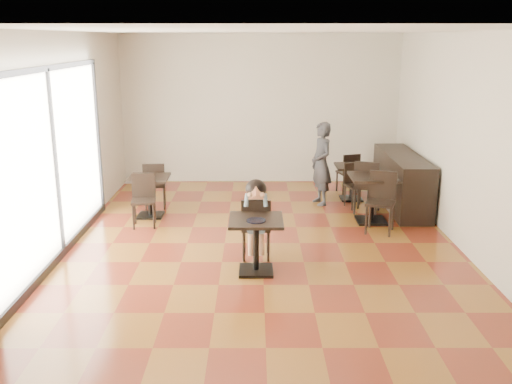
{
  "coord_description": "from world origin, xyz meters",
  "views": [
    {
      "loc": [
        -0.11,
        -8.39,
        3.1
      ],
      "look_at": [
        -0.1,
        -0.63,
        1.0
      ],
      "focal_mm": 40.0,
      "sensor_mm": 36.0,
      "label": 1
    }
  ],
  "objects_px": {
    "child_chair": "(256,227)",
    "adult_patron": "(321,164)",
    "chair_mid_b": "(381,203)",
    "cafe_table_mid": "(372,199)",
    "cafe_table_left": "(150,197)",
    "chair_mid_a": "(368,186)",
    "child_table": "(256,246)",
    "cafe_table_back": "(352,183)",
    "child": "(256,219)",
    "chair_left_a": "(155,185)",
    "chair_left_b": "(144,201)",
    "chair_back_b": "(357,186)",
    "chair_back_a": "(348,173)"
  },
  "relations": [
    {
      "from": "chair_mid_a",
      "to": "cafe_table_left",
      "type": "bearing_deg",
      "value": 23.07
    },
    {
      "from": "child_chair",
      "to": "chair_mid_b",
      "type": "distance_m",
      "value": 2.32
    },
    {
      "from": "cafe_table_mid",
      "to": "chair_back_a",
      "type": "bearing_deg",
      "value": 93.26
    },
    {
      "from": "cafe_table_back",
      "to": "chair_mid_b",
      "type": "xyz_separation_m",
      "value": [
        0.14,
        -1.97,
        0.15
      ]
    },
    {
      "from": "chair_mid_b",
      "to": "chair_back_b",
      "type": "relative_size",
      "value": 1.19
    },
    {
      "from": "child_table",
      "to": "chair_back_a",
      "type": "height_order",
      "value": "chair_back_a"
    },
    {
      "from": "cafe_table_left",
      "to": "cafe_table_back",
      "type": "relative_size",
      "value": 1.06
    },
    {
      "from": "child",
      "to": "chair_left_a",
      "type": "xyz_separation_m",
      "value": [
        -1.89,
        2.52,
        -0.14
      ]
    },
    {
      "from": "child_table",
      "to": "adult_patron",
      "type": "distance_m",
      "value": 3.58
    },
    {
      "from": "adult_patron",
      "to": "cafe_table_left",
      "type": "height_order",
      "value": "adult_patron"
    },
    {
      "from": "child",
      "to": "cafe_table_left",
      "type": "height_order",
      "value": "child"
    },
    {
      "from": "adult_patron",
      "to": "chair_left_b",
      "type": "bearing_deg",
      "value": -83.65
    },
    {
      "from": "cafe_table_mid",
      "to": "cafe_table_left",
      "type": "relative_size",
      "value": 1.12
    },
    {
      "from": "adult_patron",
      "to": "chair_back_a",
      "type": "xyz_separation_m",
      "value": [
        0.65,
        0.85,
        -0.38
      ]
    },
    {
      "from": "chair_left_a",
      "to": "chair_left_b",
      "type": "xyz_separation_m",
      "value": [
        0.0,
        -1.1,
        0.0
      ]
    },
    {
      "from": "child_table",
      "to": "cafe_table_left",
      "type": "distance_m",
      "value": 3.16
    },
    {
      "from": "child_chair",
      "to": "chair_left_a",
      "type": "xyz_separation_m",
      "value": [
        -1.89,
        2.52,
        -0.02
      ]
    },
    {
      "from": "cafe_table_back",
      "to": "chair_back_a",
      "type": "distance_m",
      "value": 0.55
    },
    {
      "from": "cafe_table_back",
      "to": "chair_back_a",
      "type": "relative_size",
      "value": 0.83
    },
    {
      "from": "chair_left_b",
      "to": "chair_back_b",
      "type": "distance_m",
      "value": 3.95
    },
    {
      "from": "child_chair",
      "to": "adult_patron",
      "type": "distance_m",
      "value": 3.07
    },
    {
      "from": "child_chair",
      "to": "cafe_table_mid",
      "type": "relative_size",
      "value": 1.12
    },
    {
      "from": "chair_mid_b",
      "to": "chair_back_a",
      "type": "xyz_separation_m",
      "value": [
        -0.14,
        2.52,
        -0.08
      ]
    },
    {
      "from": "adult_patron",
      "to": "cafe_table_mid",
      "type": "xyz_separation_m",
      "value": [
        0.76,
        -1.12,
        -0.38
      ]
    },
    {
      "from": "cafe_table_left",
      "to": "cafe_table_back",
      "type": "distance_m",
      "value": 3.95
    },
    {
      "from": "chair_mid_a",
      "to": "chair_back_a",
      "type": "bearing_deg",
      "value": -64.83
    },
    {
      "from": "child",
      "to": "chair_left_a",
      "type": "bearing_deg",
      "value": 126.88
    },
    {
      "from": "cafe_table_left",
      "to": "chair_left_a",
      "type": "bearing_deg",
      "value": 90.0
    },
    {
      "from": "cafe_table_mid",
      "to": "chair_back_b",
      "type": "relative_size",
      "value": 0.99
    },
    {
      "from": "chair_left_a",
      "to": "chair_left_b",
      "type": "bearing_deg",
      "value": 82.62
    },
    {
      "from": "child_table",
      "to": "cafe_table_back",
      "type": "relative_size",
      "value": 1.1
    },
    {
      "from": "child",
      "to": "chair_mid_b",
      "type": "xyz_separation_m",
      "value": [
        2.03,
        1.11,
        -0.08
      ]
    },
    {
      "from": "chair_mid_b",
      "to": "chair_left_b",
      "type": "distance_m",
      "value": 3.94
    },
    {
      "from": "chair_mid_b",
      "to": "cafe_table_mid",
      "type": "bearing_deg",
      "value": 112.27
    },
    {
      "from": "chair_mid_b",
      "to": "chair_mid_a",
      "type": "bearing_deg",
      "value": 109.66
    },
    {
      "from": "chair_mid_a",
      "to": "child_table",
      "type": "bearing_deg",
      "value": 73.26
    },
    {
      "from": "cafe_table_left",
      "to": "cafe_table_back",
      "type": "height_order",
      "value": "cafe_table_left"
    },
    {
      "from": "child_chair",
      "to": "chair_mid_b",
      "type": "xyz_separation_m",
      "value": [
        2.03,
        1.11,
        0.04
      ]
    },
    {
      "from": "chair_back_a",
      "to": "chair_left_b",
      "type": "bearing_deg",
      "value": 13.19
    },
    {
      "from": "chair_left_b",
      "to": "cafe_table_back",
      "type": "bearing_deg",
      "value": 16.26
    },
    {
      "from": "child_chair",
      "to": "chair_left_a",
      "type": "relative_size",
      "value": 1.04
    },
    {
      "from": "cafe_table_back",
      "to": "chair_left_b",
      "type": "distance_m",
      "value": 4.14
    },
    {
      "from": "adult_patron",
      "to": "chair_left_a",
      "type": "height_order",
      "value": "adult_patron"
    },
    {
      "from": "child_table",
      "to": "cafe_table_left",
      "type": "xyz_separation_m",
      "value": [
        -1.89,
        2.52,
        -0.02
      ]
    },
    {
      "from": "child_table",
      "to": "cafe_table_back",
      "type": "bearing_deg",
      "value": 62.44
    },
    {
      "from": "adult_patron",
      "to": "chair_back_b",
      "type": "xyz_separation_m",
      "value": [
        0.65,
        -0.25,
        -0.38
      ]
    },
    {
      "from": "chair_mid_a",
      "to": "chair_mid_b",
      "type": "bearing_deg",
      "value": 109.66
    },
    {
      "from": "adult_patron",
      "to": "chair_mid_b",
      "type": "bearing_deg",
      "value": 8.14
    },
    {
      "from": "child_chair",
      "to": "chair_mid_a",
      "type": "relative_size",
      "value": 0.93
    },
    {
      "from": "cafe_table_back",
      "to": "chair_left_a",
      "type": "height_order",
      "value": "chair_left_a"
    }
  ]
}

